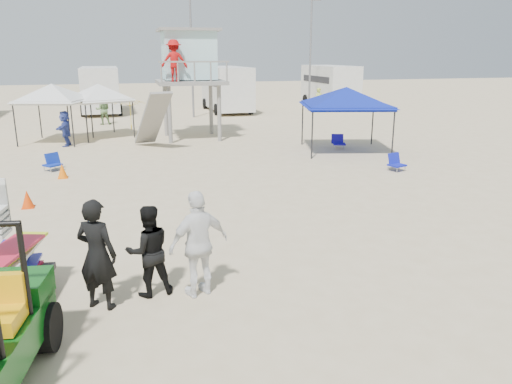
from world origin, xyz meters
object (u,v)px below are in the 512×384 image
object	(u,v)px
surf_trailer	(1,266)
lifeguard_tower	(187,59)
man_left	(97,255)
canopy_blue	(346,90)

from	to	relation	value
surf_trailer	lifeguard_tower	xyz separation A→B (m)	(5.69, 16.92, 3.08)
man_left	surf_trailer	bearing A→B (deg)	19.64
lifeguard_tower	canopy_blue	size ratio (longest dim) A/B	1.23
man_left	canopy_blue	distance (m)	15.67
surf_trailer	lifeguard_tower	bearing A→B (deg)	71.42
man_left	lifeguard_tower	bearing A→B (deg)	-72.78
surf_trailer	man_left	bearing A→B (deg)	-11.21
surf_trailer	lifeguard_tower	distance (m)	18.12
surf_trailer	lifeguard_tower	world-z (taller)	lifeguard_tower
man_left	lifeguard_tower	world-z (taller)	lifeguard_tower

